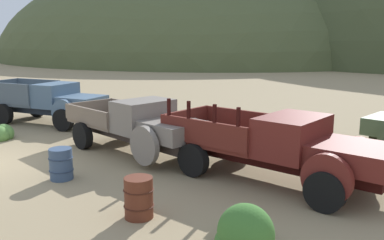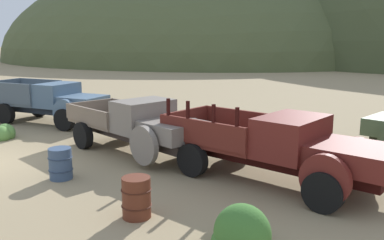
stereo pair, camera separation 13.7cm
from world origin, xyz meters
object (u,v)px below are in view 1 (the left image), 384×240
(truck_oxblood, at_px, (288,148))
(oil_drum_by_truck, at_px, (61,164))
(truck_primer_gray, at_px, (142,126))
(oil_drum_spare, at_px, (139,198))
(truck_chalk_blue, at_px, (54,102))

(truck_oxblood, xyz_separation_m, oil_drum_by_truck, (-5.76, -2.41, -0.56))
(truck_primer_gray, relative_size, oil_drum_spare, 6.56)
(oil_drum_by_truck, bearing_deg, truck_oxblood, 22.75)
(truck_chalk_blue, distance_m, oil_drum_by_truck, 8.13)
(truck_chalk_blue, xyz_separation_m, oil_drum_spare, (9.17, -6.81, -0.55))
(truck_primer_gray, xyz_separation_m, oil_drum_spare, (2.69, -4.28, -0.54))
(truck_chalk_blue, height_order, oil_drum_by_truck, truck_chalk_blue)
(truck_chalk_blue, bearing_deg, truck_oxblood, -17.95)
(oil_drum_by_truck, xyz_separation_m, oil_drum_spare, (3.36, -1.15, 0.02))
(truck_oxblood, height_order, oil_drum_spare, truck_oxblood)
(truck_primer_gray, bearing_deg, oil_drum_by_truck, -83.07)
(truck_chalk_blue, xyz_separation_m, oil_drum_by_truck, (5.81, -5.66, -0.57))
(truck_chalk_blue, distance_m, truck_oxblood, 12.01)
(oil_drum_spare, bearing_deg, truck_oxblood, 56.10)
(oil_drum_by_truck, distance_m, oil_drum_spare, 3.55)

